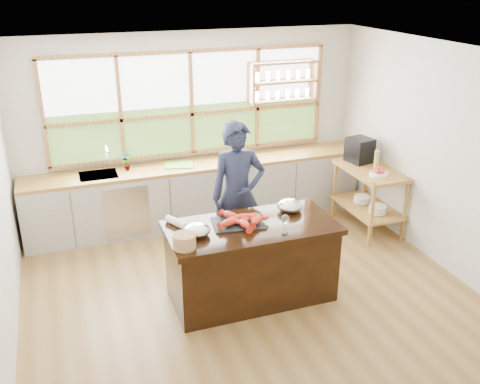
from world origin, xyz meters
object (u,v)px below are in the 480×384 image
espresso_machine (360,150)px  wicker_basket (184,241)px  island (251,261)px  cook (238,195)px

espresso_machine → wicker_basket: size_ratio=1.51×
wicker_basket → island: bearing=17.2°
espresso_machine → wicker_basket: (-3.00, -1.68, -0.10)m
cook → wicker_basket: bearing=-124.5°
island → cook: (0.13, 0.81, 0.46)m
espresso_machine → wicker_basket: 3.43m
cook → espresso_machine: 2.16m
cook → island: bearing=-92.2°
island → espresso_machine: 2.69m
espresso_machine → island: bearing=-158.5°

